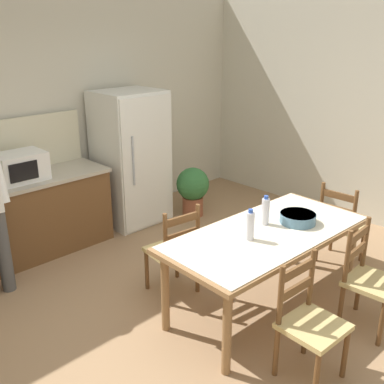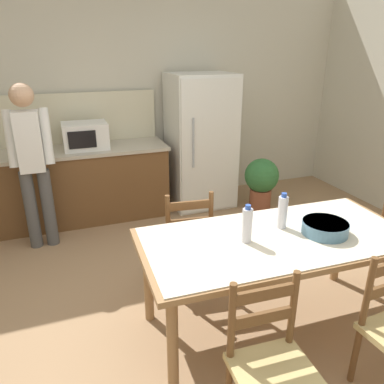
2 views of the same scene
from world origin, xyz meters
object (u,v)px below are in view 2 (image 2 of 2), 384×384
Objects in this scene: dining_table at (276,246)px; chair_side_near_left at (272,367)px; chair_side_far_left at (186,238)px; person_at_counter at (32,160)px; microwave at (85,136)px; bottle_near_centre at (247,225)px; bottle_off_centre at (282,212)px; refrigerator at (201,142)px; serving_bowl at (325,227)px; potted_plant at (261,180)px.

dining_table is 2.15× the size of chair_side_near_left.
person_at_counter is (-1.21, 1.17, 0.51)m from chair_side_far_left.
microwave is 2.57m from bottle_near_centre.
microwave is 0.30× the size of person_at_counter.
bottle_off_centre is 2.51m from person_at_counter.
microwave is 3.28m from chair_side_near_left.
dining_table is 7.25× the size of bottle_near_centre.
refrigerator is 1.89m from chair_side_far_left.
dining_table is 7.25× the size of bottle_off_centre.
microwave is 0.78m from person_at_counter.
person_at_counter reaches higher than dining_table.
serving_bowl reaches higher than dining_table.
serving_bowl is 0.35× the size of chair_side_near_left.
bottle_near_centre is at bearing -144.17° from person_at_counter.
chair_side_far_left is at bearing 91.16° from chair_side_near_left.
bottle_off_centre reaches higher than chair_side_far_left.
bottle_near_centre is 0.59m from serving_bowl.
bottle_near_centre is at bearing 177.99° from dining_table.
person_at_counter is at bearing -36.68° from chair_side_far_left.
chair_side_near_left is (0.60, -3.17, -0.60)m from microwave.
refrigerator reaches higher than person_at_counter.
chair_side_near_left is 1.49m from chair_side_far_left.
bottle_near_centre is 0.36m from bottle_off_centre.
microwave reaches higher than chair_side_near_left.
dining_table is at bearing -2.01° from bottle_near_centre.
microwave is 0.55× the size of chair_side_far_left.
microwave reaches higher than dining_table.
potted_plant is at bearing 70.92° from serving_bowl.
dining_table is 2.54m from person_at_counter.
microwave is at bearing 179.24° from refrigerator.
bottle_off_centre is 0.84× the size of serving_bowl.
refrigerator is 0.87× the size of dining_table.
refrigerator is at bearing -108.01° from chair_side_far_left.
microwave is at bearing 108.48° from bottle_near_centre.
chair_side_near_left is at bearing -156.26° from person_at_counter.
refrigerator is 2.55× the size of potted_plant.
dining_table is at bearing -66.66° from microwave.
chair_side_near_left is (-0.56, -0.84, -0.45)m from bottle_off_centre.
person_at_counter is (-1.17, 2.65, 0.51)m from chair_side_near_left.
chair_side_near_left reaches higher than serving_bowl.
dining_table is 0.25m from bottle_off_centre.
potted_plant is at bearing 62.20° from dining_table.
bottle_near_centre is (-0.62, -2.42, 0.04)m from refrigerator.
chair_side_far_left is at bearing 118.48° from dining_table.
bottle_off_centre is 0.30× the size of chair_side_near_left.
refrigerator reaches higher than bottle_near_centre.
microwave is at bearing 118.84° from serving_bowl.
dining_table is (-0.38, -2.43, -0.17)m from refrigerator.
bottle_near_centre is (-0.24, 0.01, 0.20)m from dining_table.
refrigerator reaches higher than microwave.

